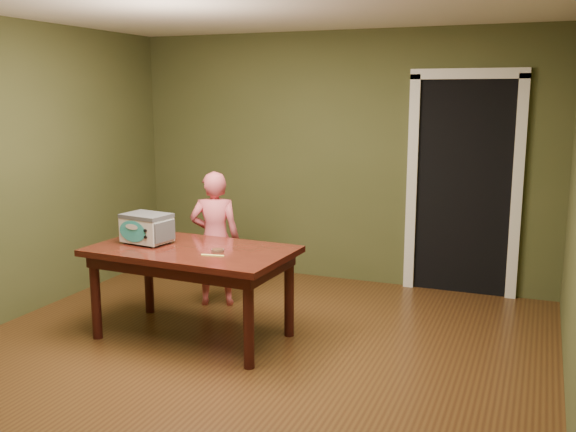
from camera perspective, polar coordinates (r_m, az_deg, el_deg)
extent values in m
plane|color=#543418|center=(4.83, -5.02, -13.23)|extent=(5.00, 5.00, 0.00)
cube|color=#484C28|center=(6.76, 4.40, 5.16)|extent=(4.50, 0.02, 2.60)
cube|color=black|center=(6.82, 15.63, 2.72)|extent=(0.90, 0.60, 2.10)
cube|color=black|center=(6.51, 15.32, 2.37)|extent=(0.90, 0.02, 2.10)
cube|color=white|center=(6.57, 10.97, 2.63)|extent=(0.10, 0.06, 2.20)
cube|color=white|center=(6.46, 19.70, 2.06)|extent=(0.10, 0.06, 2.20)
cube|color=white|center=(6.44, 15.80, 12.08)|extent=(1.10, 0.06, 0.10)
cube|color=#38110C|center=(5.20, -8.57, -3.09)|extent=(1.64, 0.98, 0.05)
cube|color=black|center=(5.21, -8.55, -3.89)|extent=(1.52, 0.85, 0.10)
cylinder|color=black|center=(5.44, -16.73, -6.90)|extent=(0.08, 0.08, 0.70)
cylinder|color=black|center=(5.96, -12.29, -5.14)|extent=(0.08, 0.08, 0.70)
cylinder|color=black|center=(4.67, -3.52, -9.40)|extent=(0.08, 0.08, 0.70)
cylinder|color=black|center=(5.27, 0.10, -7.03)|extent=(0.08, 0.08, 0.70)
cylinder|color=#4C4F54|center=(5.45, -14.27, -2.29)|extent=(0.03, 0.03, 0.02)
cylinder|color=#4C4F54|center=(5.59, -12.84, -1.90)|extent=(0.03, 0.03, 0.02)
cylinder|color=#4C4F54|center=(5.25, -11.90, -2.69)|extent=(0.03, 0.03, 0.02)
cylinder|color=#4C4F54|center=(5.39, -10.48, -2.28)|extent=(0.03, 0.03, 0.02)
cube|color=silver|center=(5.40, -12.43, -1.13)|extent=(0.40, 0.31, 0.21)
cube|color=#4C4F54|center=(5.38, -12.48, 0.03)|extent=(0.41, 0.32, 0.03)
cube|color=#4C4F54|center=(5.53, -13.90, -0.91)|extent=(0.05, 0.24, 0.16)
cube|color=#4C4F54|center=(5.27, -10.90, -1.36)|extent=(0.05, 0.24, 0.16)
ellipsoid|color=#32ADAE|center=(5.32, -13.67, -1.35)|extent=(0.28, 0.05, 0.18)
cylinder|color=black|center=(5.22, -12.58, -1.28)|extent=(0.03, 0.02, 0.03)
cylinder|color=black|center=(5.23, -12.55, -1.85)|extent=(0.02, 0.02, 0.02)
cylinder|color=silver|center=(5.04, -6.26, -3.07)|extent=(0.10, 0.10, 0.02)
cylinder|color=#492418|center=(5.04, -6.26, -2.99)|extent=(0.09, 0.09, 0.01)
cube|color=#F9F36C|center=(4.92, -6.72, -3.50)|extent=(0.18, 0.05, 0.01)
imported|color=#E05C6A|center=(6.02, -6.50, -2.02)|extent=(0.54, 0.45, 1.27)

